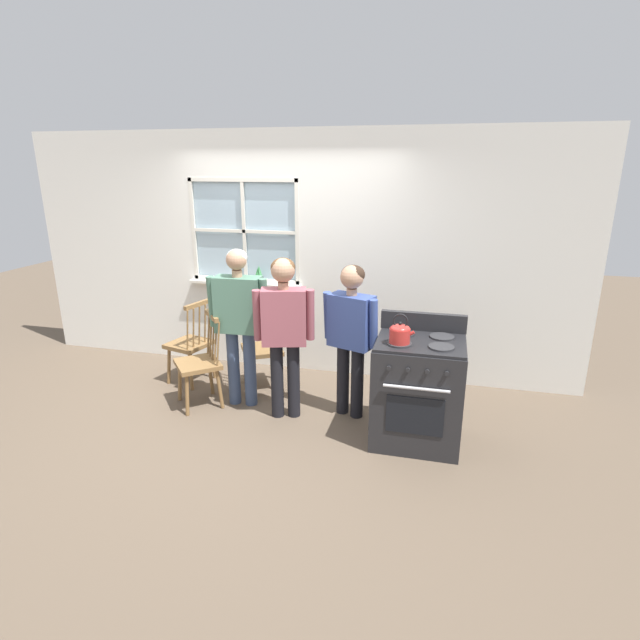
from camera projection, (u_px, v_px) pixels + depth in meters
ground_plane at (249, 422)px, 4.72m from camera, size 16.00×16.00×0.00m
wall_back at (294, 257)px, 5.61m from camera, size 6.40×0.16×2.70m
chair_by_window at (200, 364)px, 4.95m from camera, size 0.58×0.58×0.94m
chair_near_wall at (191, 344)px, 5.48m from camera, size 0.49×0.51×0.94m
chair_center_cluster at (260, 350)px, 5.32m from camera, size 0.56×0.56×0.94m
person_elderly_left at (239, 313)px, 4.80m from camera, size 0.60×0.24×1.58m
person_teen_center at (284, 322)px, 4.56m from camera, size 0.57×0.31×1.54m
person_adult_right at (351, 326)px, 4.60m from camera, size 0.56×0.33×1.47m
stove at (418, 390)px, 4.28m from camera, size 0.74×0.68×1.08m
kettle at (400, 333)px, 4.03m from camera, size 0.21×0.17×0.25m
potted_plant at (259, 277)px, 5.68m from camera, size 0.11×0.11×0.22m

